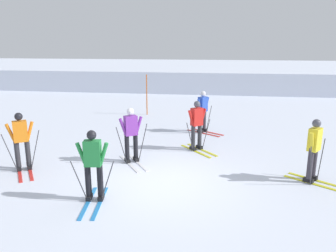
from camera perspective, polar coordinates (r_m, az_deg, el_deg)
The scene contains 9 objects.
ground_plane at distance 9.03m, azimuth -1.49°, elevation -9.45°, with size 120.00×120.00×0.00m, color silver.
far_snow_ridge at distance 27.11m, azimuth 5.14°, elevation 8.23°, with size 80.00×7.81×1.53m, color silver.
skier_red at distance 11.29m, azimuth 4.98°, elevation 0.33°, with size 1.32×1.45×1.71m.
skier_orange at distance 10.34m, azimuth -23.94°, elevation -2.21°, with size 1.20×1.54×1.71m.
skier_purple at distance 10.15m, azimuth -6.37°, elevation -1.31°, with size 1.20×1.53×1.71m.
skier_green at distance 7.85m, azimuth -12.76°, elevation -6.36°, with size 1.00×1.64×1.71m.
skier_blue at distance 13.56m, azimuth 6.01°, elevation 2.68°, with size 1.54×1.20×1.71m.
skier_yellow at distance 9.50m, azimuth 23.83°, elevation -3.60°, with size 1.52×1.23×1.71m.
trail_marker_pole at distance 16.81m, azimuth -3.67°, elevation 5.37°, with size 0.05×0.05×2.04m, color #C65614.
Camera 1 is at (1.39, -8.14, 3.65)m, focal length 35.43 mm.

